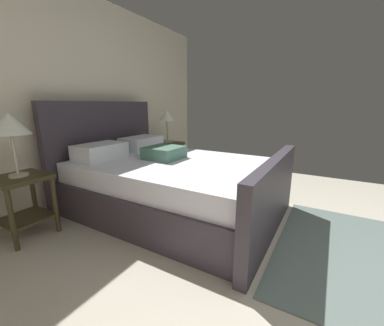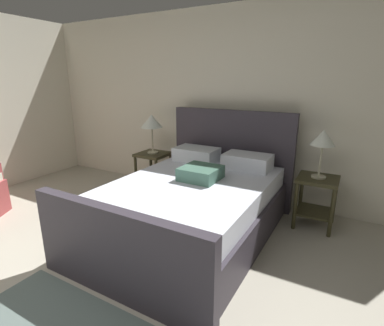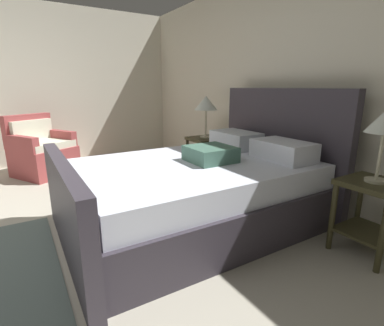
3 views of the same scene
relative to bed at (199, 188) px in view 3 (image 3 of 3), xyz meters
name	(u,v)px [view 3 (image 3 of 3)]	position (x,y,z in m)	size (l,w,h in m)	color
wall_back	(270,86)	(-0.43, 1.32, 0.95)	(5.92, 0.12, 2.62)	silver
bed	(199,188)	(0.00, 0.00, 0.00)	(1.72, 2.36, 1.29)	#342F38
nightstand_right	(372,206)	(1.17, 0.84, 0.05)	(0.44, 0.44, 0.60)	#36321C
nightstand_left	(205,151)	(-1.17, 0.87, 0.05)	(0.44, 0.44, 0.60)	#36321C
table_lamp_left	(206,104)	(-1.17, 0.87, 0.72)	(0.32, 0.32, 0.58)	#B7B293
armchair	(42,152)	(-2.62, -1.13, -0.01)	(0.99, 0.99, 0.90)	#A04242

